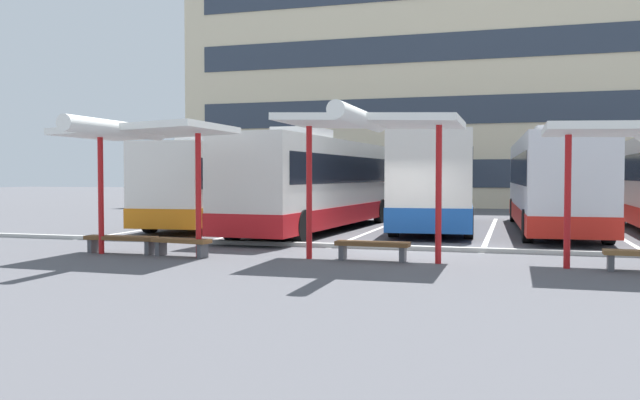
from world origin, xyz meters
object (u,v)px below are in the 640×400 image
waiting_shelter_0 (142,134)px  waiting_shelter_1 (370,124)px  coach_bus_1 (318,184)px  bench_2 (372,246)px  bench_0 (121,240)px  coach_bus_0 (218,185)px  coach_bus_2 (437,182)px  coach_bus_3 (552,184)px  bench_1 (181,243)px

waiting_shelter_0 → waiting_shelter_1: waiting_shelter_1 is taller
coach_bus_1 → bench_2: size_ratio=7.06×
coach_bus_1 → bench_0: (-2.82, -8.19, -1.34)m
coach_bus_0 → waiting_shelter_0: coach_bus_0 is taller
waiting_shelter_1 → bench_2: (-0.00, 0.32, -2.83)m
coach_bus_2 → waiting_shelter_0: bearing=-119.0°
bench_0 → waiting_shelter_1: bearing=1.0°
coach_bus_1 → coach_bus_3: size_ratio=0.99×
bench_1 → bench_2: (4.67, 0.59, 0.01)m
coach_bus_0 → bench_1: (3.44, -9.40, -1.29)m
coach_bus_2 → bench_1: bearing=-115.8°
waiting_shelter_0 → bench_2: 6.24m
coach_bus_1 → waiting_shelter_0: 8.93m
bench_1 → bench_0: bearing=175.2°
waiting_shelter_0 → bench_2: (5.57, 0.87, -2.68)m
coach_bus_1 → coach_bus_3: coach_bus_3 is taller
coach_bus_0 → waiting_shelter_1: size_ratio=2.27×
coach_bus_3 → waiting_shelter_0: size_ratio=2.68×
bench_0 → waiting_shelter_1: 7.06m
coach_bus_1 → coach_bus_3: bearing=15.3°
coach_bus_3 → waiting_shelter_0: 14.85m
coach_bus_3 → bench_1: (-9.15, -10.57, -1.37)m
waiting_shelter_0 → bench_0: size_ratio=2.39×
bench_2 → waiting_shelter_1: bearing=-90.0°
bench_1 → coach_bus_0: bearing=110.1°
bench_0 → coach_bus_3: bearing=43.6°
waiting_shelter_0 → waiting_shelter_1: bearing=5.6°
waiting_shelter_0 → bench_2: size_ratio=2.66×
coach_bus_2 → bench_0: bearing=-123.6°
coach_bus_2 → waiting_shelter_0: coach_bus_2 is taller
coach_bus_1 → bench_0: 8.76m
coach_bus_0 → waiting_shelter_0: size_ratio=2.27×
waiting_shelter_1 → bench_2: waiting_shelter_1 is taller
bench_1 → waiting_shelter_1: bearing=3.3°
coach_bus_2 → bench_2: bearing=-92.2°
bench_0 → waiting_shelter_1: (6.47, 0.12, 2.83)m
coach_bus_2 → coach_bus_3: (4.11, 0.13, -0.06)m
coach_bus_2 → bench_0: size_ratio=5.63×
coach_bus_1 → waiting_shelter_0: (-1.92, -8.62, 1.34)m
coach_bus_1 → coach_bus_2: 4.55m
bench_1 → coach_bus_1: bearing=83.1°
waiting_shelter_0 → bench_0: waiting_shelter_0 is taller
coach_bus_3 → bench_2: size_ratio=7.13×
bench_1 → bench_2: size_ratio=0.90×
coach_bus_0 → coach_bus_2: size_ratio=0.96×
bench_0 → bench_1: size_ratio=1.25×
coach_bus_2 → waiting_shelter_1: bearing=-92.1°
bench_1 → bench_2: same height
bench_0 → waiting_shelter_1: size_ratio=0.42×
coach_bus_1 → coach_bus_2: (4.03, 2.11, 0.08)m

